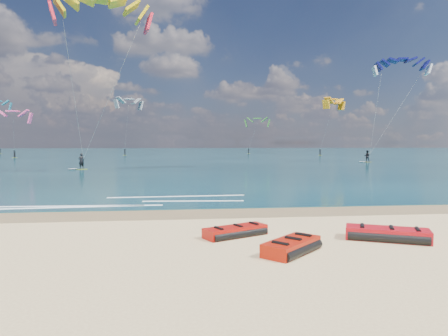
{
  "coord_description": "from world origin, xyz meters",
  "views": [
    {
      "loc": [
        1.84,
        -13.22,
        2.9
      ],
      "look_at": [
        4.24,
        8.0,
        1.55
      ],
      "focal_mm": 32.0,
      "sensor_mm": 36.0,
      "label": 1
    }
  ],
  "objects_px": {
    "packed_kite_mid": "(387,240)",
    "kitesurfer_main": "(91,83)",
    "packed_kite_left": "(235,236)",
    "kitesurfer_far": "(386,103)",
    "packed_kite_right": "(291,253)"
  },
  "relations": [
    {
      "from": "packed_kite_left",
      "to": "packed_kite_right",
      "type": "height_order",
      "value": "packed_kite_right"
    },
    {
      "from": "packed_kite_left",
      "to": "kitesurfer_far",
      "type": "relative_size",
      "value": 0.14
    },
    {
      "from": "kitesurfer_far",
      "to": "packed_kite_left",
      "type": "bearing_deg",
      "value": -99.32
    },
    {
      "from": "packed_kite_mid",
      "to": "kitesurfer_main",
      "type": "bearing_deg",
      "value": 141.51
    },
    {
      "from": "kitesurfer_main",
      "to": "kitesurfer_far",
      "type": "xyz_separation_m",
      "value": [
        38.1,
        14.39,
        -0.14
      ]
    },
    {
      "from": "packed_kite_left",
      "to": "kitesurfer_main",
      "type": "relative_size",
      "value": 0.13
    },
    {
      "from": "packed_kite_mid",
      "to": "kitesurfer_main",
      "type": "height_order",
      "value": "kitesurfer_main"
    },
    {
      "from": "packed_kite_mid",
      "to": "kitesurfer_main",
      "type": "xyz_separation_m",
      "value": [
        -14.63,
        29.33,
        8.72
      ]
    },
    {
      "from": "packed_kite_mid",
      "to": "packed_kite_right",
      "type": "height_order",
      "value": "packed_kite_mid"
    },
    {
      "from": "packed_kite_mid",
      "to": "packed_kite_right",
      "type": "bearing_deg",
      "value": -137.33
    },
    {
      "from": "kitesurfer_main",
      "to": "kitesurfer_far",
      "type": "bearing_deg",
      "value": 15.08
    },
    {
      "from": "packed_kite_right",
      "to": "kitesurfer_far",
      "type": "xyz_separation_m",
      "value": [
        26.7,
        44.75,
        8.58
      ]
    },
    {
      "from": "packed_kite_left",
      "to": "packed_kite_right",
      "type": "distance_m",
      "value": 2.36
    },
    {
      "from": "packed_kite_mid",
      "to": "kitesurfer_main",
      "type": "relative_size",
      "value": 0.15
    },
    {
      "from": "kitesurfer_far",
      "to": "kitesurfer_main",
      "type": "bearing_deg",
      "value": -135.46
    }
  ]
}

